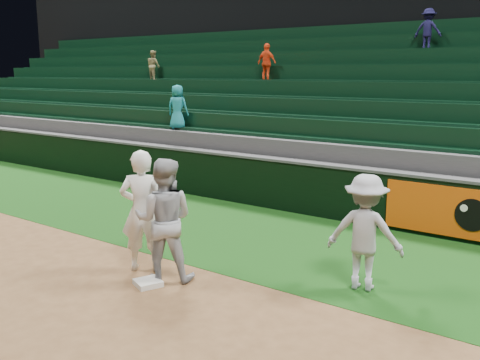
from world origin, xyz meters
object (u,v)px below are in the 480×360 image
object	(u,v)px
first_base	(148,283)
base_coach	(365,232)
baserunner	(164,220)
first_baseman	(143,211)

from	to	relation	value
first_base	base_coach	size ratio (longest dim) A/B	0.21
baserunner	base_coach	size ratio (longest dim) A/B	1.11
first_baseman	baserunner	world-z (taller)	first_baseman
base_coach	baserunner	bearing A→B (deg)	16.57
baserunner	base_coach	bearing A→B (deg)	176.69
first_base	baserunner	world-z (taller)	baserunner
base_coach	first_base	bearing A→B (deg)	21.78
first_baseman	first_base	bearing A→B (deg)	106.02
first_base	base_coach	world-z (taller)	base_coach
first_baseman	base_coach	size ratio (longest dim) A/B	1.15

